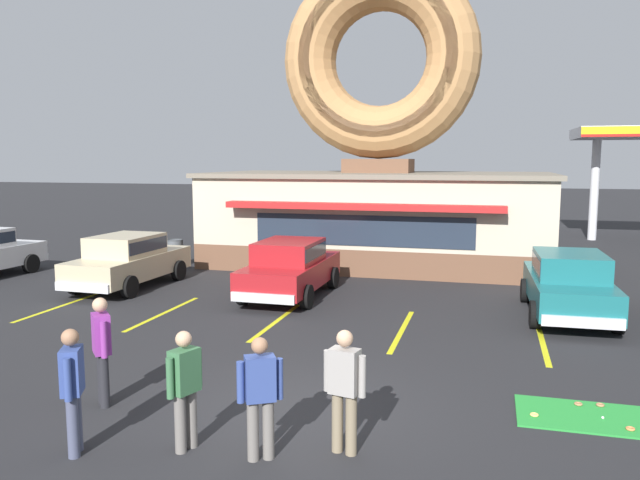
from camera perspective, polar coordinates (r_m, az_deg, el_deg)
name	(u,v)px	position (r m, az deg, el deg)	size (l,w,h in m)	color
ground_plane	(296,412)	(9.91, -2.17, -15.43)	(160.00, 160.00, 0.00)	#232326
donut_shop_building	(378,162)	(23.01, 5.37, 7.10)	(12.30, 6.75, 10.96)	brown
mini_donut_near_right	(534,415)	(10.20, 19.00, -14.87)	(0.13, 0.13, 0.04)	#E5C666
mini_donut_mid_right	(600,405)	(10.94, 24.24, -13.58)	(0.13, 0.13, 0.04)	#A5724C
mini_donut_far_left	(630,429)	(10.24, 26.51, -15.18)	(0.13, 0.13, 0.04)	#D17F47
mini_donut_far_centre	(578,404)	(10.85, 22.55, -13.67)	(0.13, 0.13, 0.04)	#A5724C
golf_ball	(603,418)	(10.45, 24.44, -14.57)	(0.04, 0.04, 0.04)	white
car_red	(290,266)	(17.53, -2.74, -2.38)	(2.00, 4.57, 1.60)	maroon
car_teal	(569,282)	(16.42, 21.77, -3.57)	(2.08, 4.61, 1.60)	#196066
car_champagne	(128,259)	(19.64, -17.13, -1.64)	(2.05, 4.59, 1.60)	#BCAD89
pedestrian_blue_sweater_man	(185,385)	(8.61, -12.25, -12.81)	(0.35, 0.57, 1.62)	slate
pedestrian_hooded_kid	(260,393)	(8.20, -5.49, -13.73)	(0.53, 0.40, 1.62)	slate
pedestrian_leather_jacket_man	(344,386)	(8.33, 2.25, -13.16)	(0.59, 0.31, 1.66)	#7F7056
pedestrian_clipboard_woman	(102,346)	(10.40, -19.33, -9.11)	(0.44, 0.46, 1.73)	#232328
pedestrian_beanie_man	(73,385)	(8.89, -21.69, -12.23)	(0.38, 0.55, 1.69)	#474C66
trash_bin	(175,252)	(23.12, -13.08, -1.12)	(0.57, 0.57, 0.97)	#51565B
parking_stripe_far_left	(62,306)	(17.90, -22.53, -5.58)	(0.12, 3.60, 0.01)	yellow
parking_stripe_left	(164,313)	(16.26, -14.09, -6.50)	(0.12, 3.60, 0.01)	yellow
parking_stripe_mid_left	(277,321)	(15.04, -4.00, -7.43)	(0.12, 3.60, 0.01)	yellow
parking_stripe_centre	(402,330)	(14.36, 7.49, -8.19)	(0.12, 3.60, 0.01)	yellow
parking_stripe_mid_right	(542,341)	(14.28, 19.64, -8.65)	(0.12, 3.60, 0.01)	yellow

